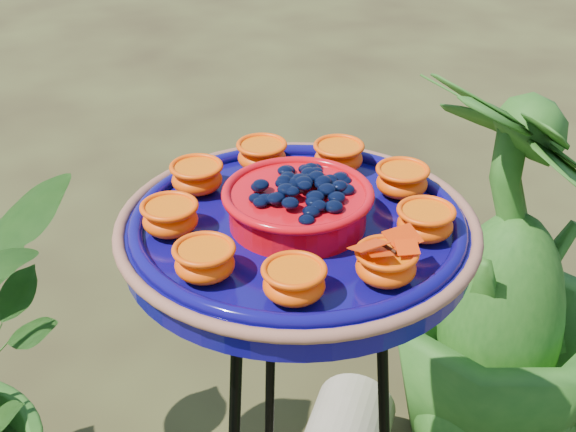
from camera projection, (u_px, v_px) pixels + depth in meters
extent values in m
torus|color=black|center=(297.00, 257.00, 1.11)|extent=(0.29, 0.29, 0.02)
cylinder|color=black|center=(269.00, 423.00, 1.46)|extent=(0.03, 0.09, 0.92)
cylinder|color=#0C0758|center=(297.00, 236.00, 1.09)|extent=(0.52, 0.52, 0.04)
torus|color=#8F5C40|center=(298.00, 224.00, 1.08)|extent=(0.49, 0.49, 0.02)
torus|color=#0C0758|center=(298.00, 222.00, 1.08)|extent=(0.45, 0.45, 0.02)
cylinder|color=red|center=(298.00, 208.00, 1.07)|extent=(0.20, 0.20, 0.05)
torus|color=red|center=(298.00, 193.00, 1.05)|extent=(0.20, 0.20, 0.01)
ellipsoid|color=black|center=(298.00, 189.00, 1.05)|extent=(0.16, 0.16, 0.03)
ellipsoid|color=#FF3702|center=(402.00, 183.00, 1.14)|extent=(0.07, 0.07, 0.04)
cylinder|color=#E75704|center=(403.00, 172.00, 1.13)|extent=(0.07, 0.07, 0.01)
ellipsoid|color=#FF3702|center=(339.00, 159.00, 1.20)|extent=(0.07, 0.07, 0.04)
cylinder|color=#E75704|center=(339.00, 148.00, 1.19)|extent=(0.07, 0.07, 0.01)
ellipsoid|color=#FF3702|center=(262.00, 158.00, 1.21)|extent=(0.07, 0.07, 0.04)
cylinder|color=#E75704|center=(262.00, 147.00, 1.20)|extent=(0.07, 0.07, 0.01)
ellipsoid|color=#FF3702|center=(197.00, 180.00, 1.15)|extent=(0.07, 0.07, 0.04)
cylinder|color=#E75704|center=(196.00, 168.00, 1.14)|extent=(0.07, 0.07, 0.01)
ellipsoid|color=#FF3702|center=(170.00, 220.00, 1.05)|extent=(0.07, 0.07, 0.04)
cylinder|color=#E75704|center=(169.00, 208.00, 1.04)|extent=(0.07, 0.07, 0.01)
ellipsoid|color=#FF3702|center=(205.00, 264.00, 0.96)|extent=(0.07, 0.07, 0.04)
cylinder|color=#E75704|center=(204.00, 251.00, 0.95)|extent=(0.07, 0.07, 0.01)
ellipsoid|color=#FF3702|center=(294.00, 285.00, 0.92)|extent=(0.07, 0.07, 0.04)
cylinder|color=#E75704|center=(294.00, 272.00, 0.91)|extent=(0.07, 0.07, 0.01)
ellipsoid|color=#FF3702|center=(386.00, 268.00, 0.95)|extent=(0.07, 0.07, 0.04)
cylinder|color=#E75704|center=(387.00, 255.00, 0.95)|extent=(0.07, 0.07, 0.01)
ellipsoid|color=#FF3702|center=(425.00, 225.00, 1.04)|extent=(0.07, 0.07, 0.04)
cylinder|color=#E75704|center=(426.00, 213.00, 1.03)|extent=(0.07, 0.07, 0.01)
cylinder|color=black|center=(387.00, 247.00, 0.94)|extent=(0.01, 0.03, 0.00)
cube|color=#FA3A05|center=(369.00, 245.00, 0.93)|extent=(0.04, 0.03, 0.01)
cube|color=#FA3A05|center=(403.00, 237.00, 0.95)|extent=(0.04, 0.03, 0.01)
imported|color=#1F4F15|center=(508.00, 278.00, 1.81)|extent=(0.59, 0.59, 0.97)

